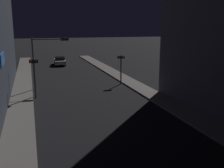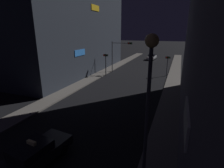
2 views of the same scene
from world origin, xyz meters
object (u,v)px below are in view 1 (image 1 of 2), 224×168
at_px(far_car, 60,61).
at_px(traffic_light_overhead, 46,52).
at_px(traffic_light_right_kerb, 121,63).
at_px(traffic_light_left_kerb, 34,70).

relative_size(far_car, traffic_light_overhead, 0.81).
height_order(traffic_light_overhead, traffic_light_right_kerb, traffic_light_overhead).
bearing_deg(far_car, traffic_light_left_kerb, -102.30).
bearing_deg(traffic_light_overhead, traffic_light_right_kerb, 2.99).
relative_size(traffic_light_overhead, traffic_light_right_kerb, 1.64).
distance_m(far_car, traffic_light_right_kerb, 18.29).
xyz_separation_m(traffic_light_overhead, traffic_light_right_kerb, (8.39, 0.44, -1.53)).
bearing_deg(far_car, traffic_light_right_kerb, -73.43).
relative_size(far_car, traffic_light_left_kerb, 1.20).
distance_m(traffic_light_overhead, traffic_light_right_kerb, 8.54).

